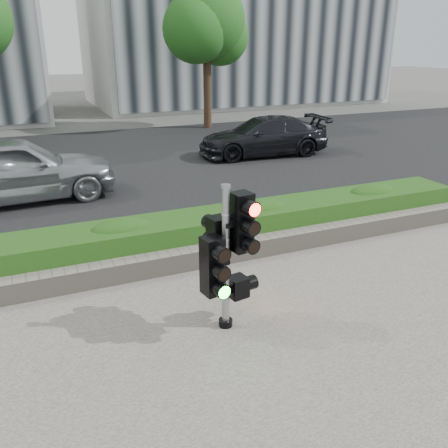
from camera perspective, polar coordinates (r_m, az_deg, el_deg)
name	(u,v)px	position (r m, az deg, el deg)	size (l,w,h in m)	color
ground	(248,321)	(6.84, 2.86, -11.62)	(120.00, 120.00, 0.00)	#51514C
road	(112,165)	(15.81, -13.36, 6.95)	(60.00, 13.00, 0.02)	black
curb	(178,239)	(9.42, -5.56, -1.75)	(60.00, 0.25, 0.12)	gray
stone_wall	(200,257)	(8.28, -2.90, -3.93)	(12.00, 0.32, 0.34)	gray
hedge	(187,235)	(8.78, -4.41, -1.27)	(12.00, 1.00, 0.68)	#3F8328
building_right	(232,4)	(33.16, 1.02, 24.95)	(18.00, 10.00, 12.00)	#B7B7B2
tree_right	(206,23)	(22.24, -2.21, 22.99)	(4.10, 3.58, 6.53)	black
traffic_signal	(226,250)	(6.19, 0.27, -3.20)	(0.72, 0.57, 2.02)	black
car_silver	(14,169)	(12.60, -23.94, 6.05)	(1.90, 4.73, 1.61)	#9FA1A6
car_dark	(263,136)	(16.67, 4.74, 10.48)	(1.83, 4.50, 1.31)	black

